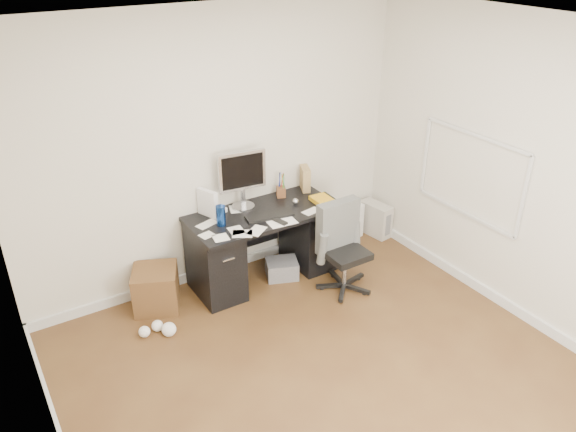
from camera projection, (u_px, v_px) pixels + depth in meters
name	position (u px, v px, depth m)	size (l,w,h in m)	color
ground	(335.00, 384.00, 4.49)	(4.00, 4.00, 0.00)	#4A2D17
room_shell	(346.00, 195.00, 3.77)	(4.02, 4.02, 2.71)	silver
desk	(264.00, 243.00, 5.69)	(1.50, 0.70, 0.75)	black
loose_papers	(248.00, 219.00, 5.40)	(1.10, 0.60, 0.00)	white
lcd_monitor	(242.00, 180.00, 5.49)	(0.48, 0.27, 0.61)	#B7B7BB
keyboard	(269.00, 216.00, 5.44)	(0.47, 0.16, 0.03)	black
computer_mouse	(295.00, 202.00, 5.67)	(0.07, 0.07, 0.07)	#B7B7BB
travel_mug	(221.00, 216.00, 5.25)	(0.09, 0.09, 0.20)	navy
white_binder	(208.00, 203.00, 5.41)	(0.11, 0.23, 0.27)	white
magazine_file	(305.00, 178.00, 5.96)	(0.11, 0.22, 0.25)	#A2804E
pen_cup	(281.00, 185.00, 5.79)	(0.11, 0.11, 0.26)	brown
yellow_book	(323.00, 200.00, 5.72)	(0.20, 0.25, 0.04)	gold
paper_remote	(282.00, 221.00, 5.35)	(0.27, 0.22, 0.02)	white
office_chair	(346.00, 249.00, 5.48)	(0.52, 0.52, 0.91)	#525553
pc_tower	(375.00, 219.00, 6.60)	(0.17, 0.39, 0.39)	beige
shopping_bag	(350.00, 222.00, 6.51)	(0.30, 0.22, 0.41)	white
wicker_basket	(156.00, 288.00, 5.32)	(0.41, 0.41, 0.41)	#452D14
desk_printer	(282.00, 269.00, 5.83)	(0.32, 0.26, 0.19)	#5E5F63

